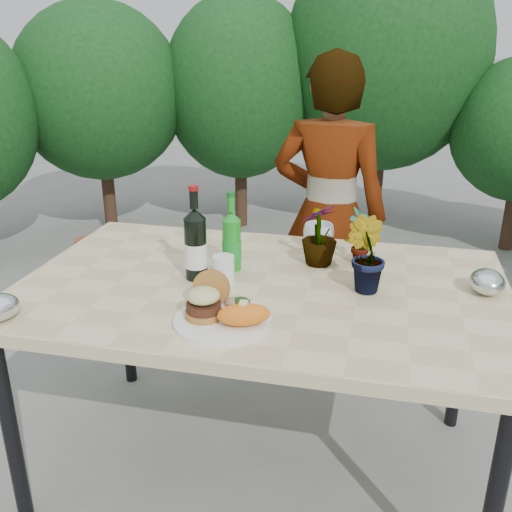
% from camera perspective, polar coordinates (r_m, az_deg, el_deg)
% --- Properties ---
extents(ground, '(80.00, 80.00, 0.00)m').
position_cam_1_polar(ground, '(2.30, 0.48, -20.12)').
color(ground, slate).
rests_on(ground, ground).
extents(patio_table, '(1.60, 1.00, 0.75)m').
position_cam_1_polar(patio_table, '(1.91, 0.55, -4.38)').
color(patio_table, beige).
rests_on(patio_table, ground).
extents(shrub_hedge, '(6.89, 5.13, 2.28)m').
position_cam_1_polar(shrub_hedge, '(3.39, 5.15, 14.65)').
color(shrub_hedge, '#382316').
rests_on(shrub_hedge, ground).
extents(dinner_plate, '(0.28, 0.28, 0.01)m').
position_cam_1_polar(dinner_plate, '(1.64, -3.37, -6.52)').
color(dinner_plate, white).
rests_on(dinner_plate, patio_table).
extents(burger_stack, '(0.11, 0.16, 0.11)m').
position_cam_1_polar(burger_stack, '(1.65, -5.06, -4.37)').
color(burger_stack, '#B7722D').
rests_on(burger_stack, dinner_plate).
extents(sweet_potato, '(0.17, 0.12, 0.06)m').
position_cam_1_polar(sweet_potato, '(1.59, -1.23, -5.89)').
color(sweet_potato, orange).
rests_on(sweet_potato, dinner_plate).
extents(grilled_veg, '(0.08, 0.05, 0.03)m').
position_cam_1_polar(grilled_veg, '(1.71, -1.95, -4.57)').
color(grilled_veg, olive).
rests_on(grilled_veg, dinner_plate).
extents(wine_bottle, '(0.08, 0.08, 0.32)m').
position_cam_1_polar(wine_bottle, '(1.90, -6.05, 1.07)').
color(wine_bottle, black).
rests_on(wine_bottle, patio_table).
extents(sparkling_water, '(0.07, 0.07, 0.28)m').
position_cam_1_polar(sparkling_water, '(1.97, -2.45, 1.45)').
color(sparkling_water, '#18891E').
rests_on(sparkling_water, patio_table).
extents(plastic_cup, '(0.07, 0.07, 0.09)m').
position_cam_1_polar(plastic_cup, '(1.88, -3.27, -1.38)').
color(plastic_cup, white).
rests_on(plastic_cup, patio_table).
extents(seedling_left, '(0.12, 0.13, 0.20)m').
position_cam_1_polar(seedling_left, '(2.05, 10.39, 1.92)').
color(seedling_left, '#2B591E').
rests_on(seedling_left, patio_table).
extents(seedling_mid, '(0.17, 0.17, 0.24)m').
position_cam_1_polar(seedling_mid, '(1.83, 10.88, 0.10)').
color(seedling_mid, '#2A551D').
rests_on(seedling_mid, patio_table).
extents(seedling_right, '(0.17, 0.17, 0.22)m').
position_cam_1_polar(seedling_right, '(2.02, 6.37, 2.14)').
color(seedling_right, '#285C1F').
rests_on(seedling_right, patio_table).
extents(blue_bowl, '(0.14, 0.14, 0.09)m').
position_cam_1_polar(blue_bowl, '(2.22, 6.27, 2.08)').
color(blue_bowl, silver).
rests_on(blue_bowl, patio_table).
extents(foil_packet_right, '(0.12, 0.14, 0.08)m').
position_cam_1_polar(foil_packet_right, '(1.95, 22.10, -2.41)').
color(foil_packet_right, silver).
rests_on(foil_packet_right, patio_table).
extents(person, '(0.57, 0.40, 1.47)m').
position_cam_1_polar(person, '(2.67, 7.29, 4.03)').
color(person, '#8E6247').
rests_on(person, ground).
extents(terracotta_pot, '(0.17, 0.17, 0.14)m').
position_cam_1_polar(terracotta_pot, '(4.32, -16.49, 0.80)').
color(terracotta_pot, '#BB5130').
rests_on(terracotta_pot, ground).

